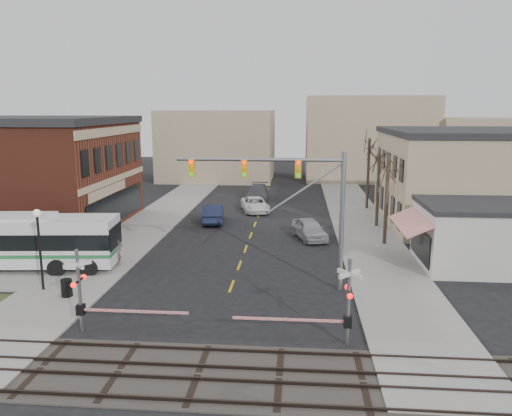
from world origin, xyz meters
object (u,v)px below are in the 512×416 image
(trash_bin, at_px, (67,288))
(car_d, at_px, (258,192))
(rr_crossing_east, at_px, (338,303))
(car_b, at_px, (213,213))
(traffic_signal_mast, at_px, (295,192))
(car_c, at_px, (255,204))
(transit_bus, at_px, (11,241))
(pedestrian_near, at_px, (118,253))
(pedestrian_far, at_px, (82,245))
(car_a, at_px, (309,229))
(rr_crossing_west, at_px, (88,292))
(street_lamp, at_px, (39,233))

(trash_bin, distance_m, car_d, 32.05)
(rr_crossing_east, relative_size, car_b, 1.11)
(traffic_signal_mast, bearing_deg, car_c, 100.77)
(transit_bus, bearing_deg, pedestrian_near, 9.62)
(pedestrian_far, bearing_deg, car_a, -38.03)
(rr_crossing_west, height_order, rr_crossing_east, same)
(transit_bus, xyz_separation_m, car_d, (13.79, 26.49, -1.08))
(car_a, relative_size, car_d, 0.80)
(pedestrian_near, bearing_deg, car_d, -18.26)
(trash_bin, bearing_deg, transit_bus, 141.64)
(trash_bin, bearing_deg, car_a, 45.89)
(car_a, xyz_separation_m, pedestrian_near, (-12.69, -8.37, 0.17))
(street_lamp, relative_size, pedestrian_near, 2.71)
(car_c, relative_size, pedestrian_far, 3.26)
(traffic_signal_mast, height_order, car_b, traffic_signal_mast)
(car_b, height_order, car_d, car_d)
(traffic_signal_mast, relative_size, car_d, 1.60)
(transit_bus, xyz_separation_m, rr_crossing_west, (8.74, -8.50, 0.03))
(street_lamp, distance_m, car_b, 19.68)
(street_lamp, relative_size, car_a, 0.98)
(traffic_signal_mast, height_order, rr_crossing_west, traffic_signal_mast)
(car_a, distance_m, car_d, 17.88)
(trash_bin, xyz_separation_m, pedestrian_near, (0.90, 5.65, 0.38))
(transit_bus, height_order, rr_crossing_west, rr_crossing_west)
(car_c, bearing_deg, rr_crossing_west, -114.46)
(transit_bus, height_order, pedestrian_far, transit_bus)
(rr_crossing_west, distance_m, car_c, 28.90)
(rr_crossing_west, relative_size, trash_bin, 5.73)
(street_lamp, bearing_deg, car_d, 71.76)
(rr_crossing_west, relative_size, pedestrian_far, 3.52)
(transit_bus, bearing_deg, street_lamp, -43.02)
(rr_crossing_west, bearing_deg, transit_bus, 135.81)
(traffic_signal_mast, xyz_separation_m, rr_crossing_west, (-9.44, -6.55, -3.74))
(trash_bin, height_order, pedestrian_far, pedestrian_far)
(rr_crossing_east, xyz_separation_m, car_a, (-0.86, 18.31, -1.16))
(traffic_signal_mast, distance_m, pedestrian_near, 12.86)
(car_a, relative_size, car_b, 0.94)
(pedestrian_near, distance_m, pedestrian_far, 3.86)
(transit_bus, xyz_separation_m, car_c, (14.02, 19.89, -1.22))
(street_lamp, xyz_separation_m, car_b, (6.76, 18.30, -2.61))
(traffic_signal_mast, xyz_separation_m, pedestrian_far, (-14.90, 4.99, -4.80))
(car_d, height_order, pedestrian_far, car_d)
(rr_crossing_west, relative_size, street_lamp, 1.19)
(car_a, height_order, car_d, car_d)
(trash_bin, bearing_deg, rr_crossing_west, -52.74)
(transit_bus, bearing_deg, pedestrian_far, 42.94)
(transit_bus, relative_size, car_c, 2.62)
(transit_bus, relative_size, car_b, 2.69)
(traffic_signal_mast, bearing_deg, rr_crossing_east, -73.83)
(car_b, relative_size, car_d, 0.85)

